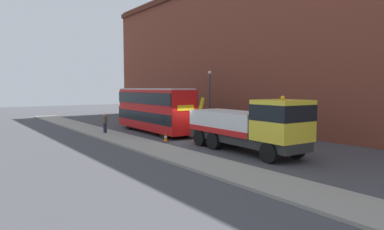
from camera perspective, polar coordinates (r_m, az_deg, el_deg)
ground_plane at (r=26.02m, az=0.22°, el=-4.45°), size 120.00×120.00×0.00m
near_kerb at (r=23.81m, az=-8.01°, el=-5.16°), size 60.00×2.80×0.15m
building_facade at (r=31.80m, az=13.13°, el=11.66°), size 60.00×1.50×16.00m
recovery_tow_truck at (r=21.49m, az=9.58°, el=-1.70°), size 10.19×3.03×3.67m
double_decker_bus at (r=31.13m, az=-6.48°, el=1.14°), size 11.13×3.04×4.06m
pedestrian_onlooker at (r=30.64m, az=-14.51°, el=-1.37°), size 0.42×0.48×1.71m
traffic_cone_near_bus at (r=25.63m, az=-4.49°, el=-3.84°), size 0.36×0.36×0.72m
street_lamp at (r=34.36m, az=3.00°, el=3.56°), size 0.36×0.36×5.83m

